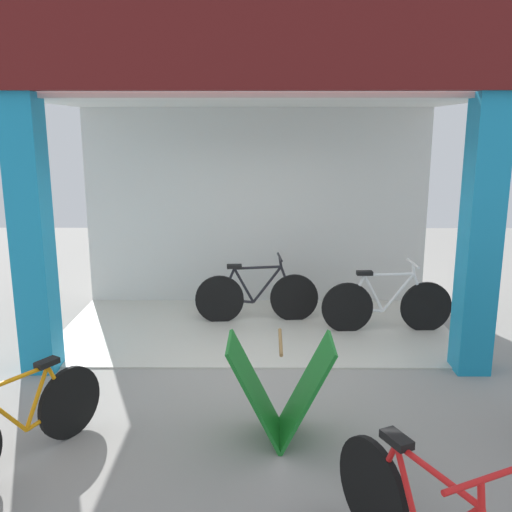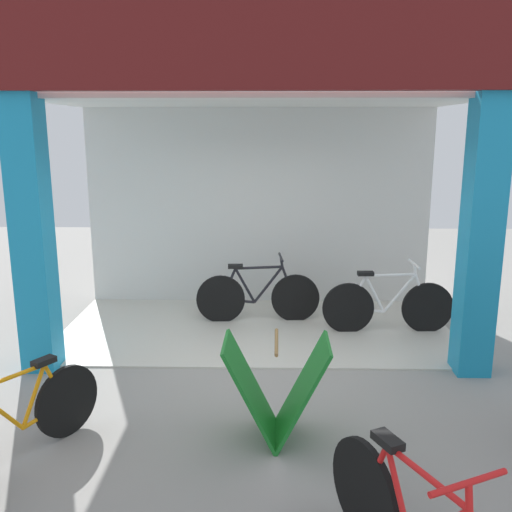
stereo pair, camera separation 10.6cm
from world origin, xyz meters
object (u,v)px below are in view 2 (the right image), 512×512
at_px(bicycle_inside_1, 388,305).
at_px(bicycle_parked_1, 17,421).
at_px(sandwich_board_sign, 276,390).
at_px(bicycle_inside_0, 258,296).

distance_m(bicycle_inside_1, bicycle_parked_1, 4.65).
relative_size(bicycle_inside_1, bicycle_parked_1, 1.23).
bearing_deg(sandwich_board_sign, bicycle_inside_0, 94.05).
height_order(bicycle_parked_1, sandwich_board_sign, sandwich_board_sign).
bearing_deg(bicycle_inside_0, bicycle_parked_1, -118.68).
height_order(bicycle_inside_1, sandwich_board_sign, bicycle_inside_1).
height_order(bicycle_inside_1, bicycle_parked_1, bicycle_inside_1).
xyz_separation_m(bicycle_inside_1, bicycle_parked_1, (-3.55, -3.00, -0.02)).
bearing_deg(bicycle_inside_1, bicycle_inside_0, 167.27).
xyz_separation_m(bicycle_parked_1, sandwich_board_sign, (2.06, 0.39, 0.10)).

